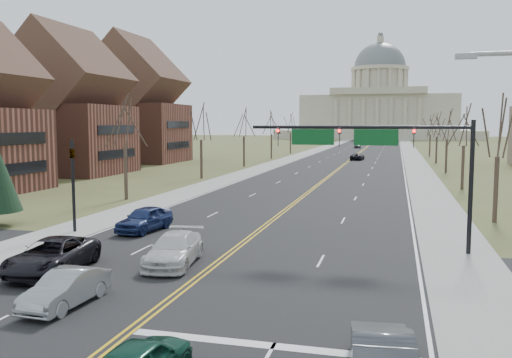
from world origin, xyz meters
The scene contains 31 objects.
ground centered at (0.00, 0.00, 0.00)m, with size 600.00×600.00×0.00m, color #505329.
road centered at (0.00, 110.00, 0.01)m, with size 20.00×380.00×0.01m, color black.
cross_road centered at (0.00, 6.00, 0.01)m, with size 120.00×14.00×0.01m, color black.
sidewalk_left centered at (-12.00, 110.00, 0.01)m, with size 4.00×380.00×0.03m, color gray.
sidewalk_right centered at (12.00, 110.00, 0.01)m, with size 4.00×380.00×0.03m, color gray.
center_line centered at (0.00, 110.00, 0.01)m, with size 0.42×380.00×0.01m, color gold.
edge_line_left centered at (-9.80, 110.00, 0.01)m, with size 0.15×380.00×0.01m, color silver.
edge_line_right centered at (9.80, 110.00, 0.01)m, with size 0.15×380.00×0.01m, color silver.
stop_bar centered at (5.00, -1.00, 0.01)m, with size 9.50×0.50×0.01m, color silver.
capitol centered at (0.00, 249.91, 14.20)m, with size 90.00×60.00×50.00m.
signal_mast centered at (7.45, 13.50, 5.76)m, with size 12.12×0.44×7.20m.
signal_left centered at (-11.50, 13.50, 3.71)m, with size 0.32×0.36×6.00m.
tree_r_0 centered at (15.50, 24.00, 6.55)m, with size 3.74×3.74×8.50m.
tree_l_0 centered at (-15.50, 28.00, 6.94)m, with size 3.96×3.96×9.00m.
tree_r_1 centered at (15.50, 44.00, 6.55)m, with size 3.74×3.74×8.50m.
tree_l_1 centered at (-15.50, 48.00, 6.94)m, with size 3.96×3.96×9.00m.
tree_r_2 centered at (15.50, 64.00, 6.55)m, with size 3.74×3.74×8.50m.
tree_l_2 centered at (-15.50, 68.00, 6.94)m, with size 3.96×3.96×9.00m.
tree_r_3 centered at (15.50, 84.00, 6.55)m, with size 3.74×3.74×8.50m.
tree_l_3 centered at (-15.50, 88.00, 6.94)m, with size 3.96×3.96×9.00m.
tree_r_4 centered at (15.50, 104.00, 6.55)m, with size 3.74×3.74×8.50m.
tree_l_4 centered at (-15.50, 108.00, 6.94)m, with size 3.96×3.96×9.00m.
bldg_left_mid centered at (-36.00, 50.00, 8.54)m, with size 15.10×14.28×20.75m.
bldg_left_far centered at (-38.00, 74.00, 9.54)m, with size 17.10×14.28×23.25m.
car_nb_outer_lead centered at (8.36, -2.59, 0.78)m, with size 1.62×4.65×1.53m, color #424448.
car_sb_inner_lead centered at (-3.54, 0.69, 0.70)m, with size 1.45×4.17×1.37m, color #909497.
car_sb_outer_lead centered at (-6.98, 4.70, 0.80)m, with size 2.63×5.69×1.58m, color black.
car_sb_inner_second centered at (-1.96, 7.47, 0.78)m, with size 2.15×5.28×1.53m, color silver.
car_sb_outer_second centered at (-7.17, 14.81, 0.82)m, with size 1.91×4.74×1.61m, color navy.
car_far_nb centered at (1.37, 88.60, 0.69)m, with size 2.23×4.85×1.35m, color black.
car_far_sb centered at (-2.21, 140.71, 0.82)m, with size 1.91×4.75×1.62m, color #52545A.
Camera 1 is at (8.60, -17.05, 7.00)m, focal length 38.00 mm.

